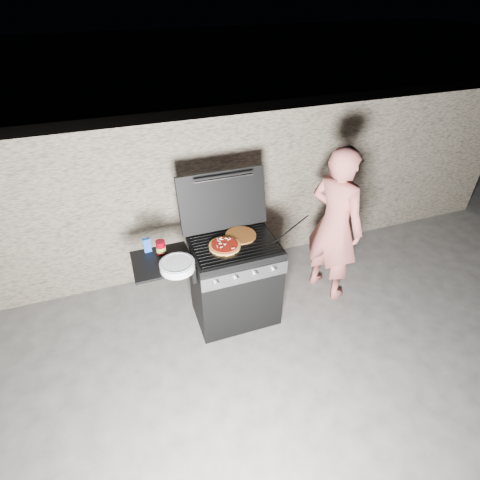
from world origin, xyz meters
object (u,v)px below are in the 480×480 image
object	(u,v)px
gas_grill	(211,288)
pizza_topped	(225,245)
sauce_jar	(161,247)
person	(335,225)

from	to	relation	value
gas_grill	pizza_topped	distance (m)	0.50
gas_grill	sauce_jar	xyz separation A→B (m)	(-0.40, 0.10, 0.51)
pizza_topped	sauce_jar	world-z (taller)	sauce_jar
gas_grill	pizza_topped	size ratio (longest dim) A/B	4.68
gas_grill	pizza_topped	bearing A→B (deg)	-0.52
gas_grill	sauce_jar	world-z (taller)	sauce_jar
person	sauce_jar	bearing A→B (deg)	66.66
sauce_jar	person	bearing A→B (deg)	-1.36
pizza_topped	sauce_jar	bearing A→B (deg)	169.13
gas_grill	sauce_jar	bearing A→B (deg)	165.32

